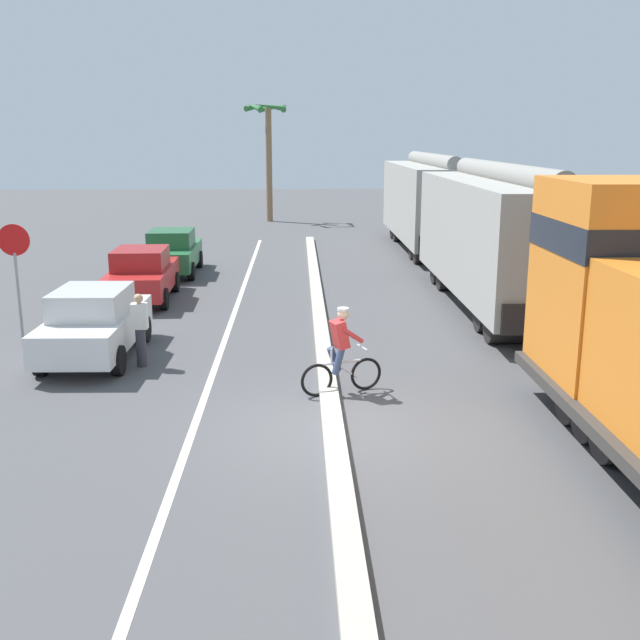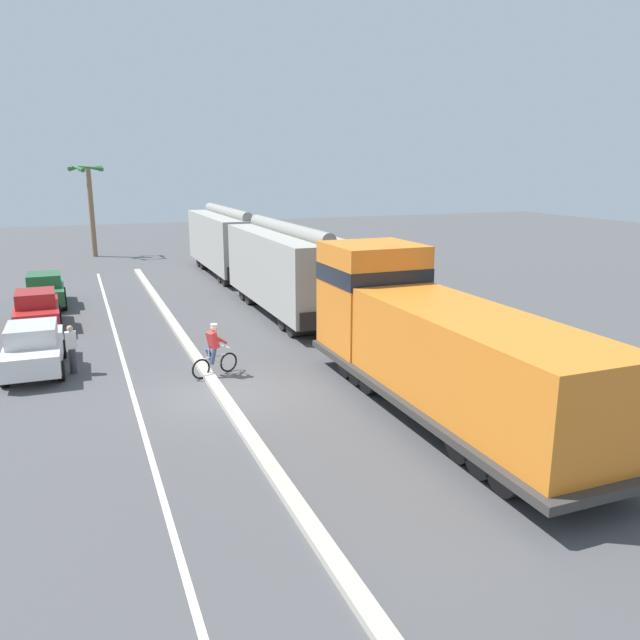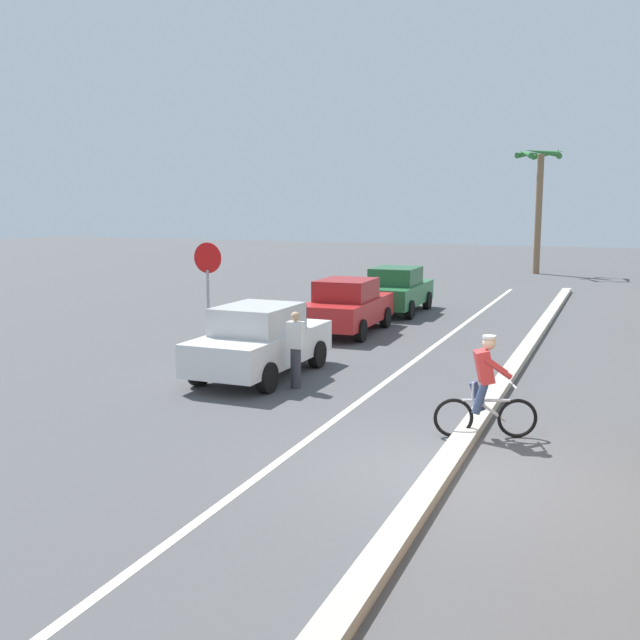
{
  "view_description": "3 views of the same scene",
  "coord_description": "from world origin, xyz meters",
  "px_view_note": "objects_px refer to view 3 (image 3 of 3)",
  "views": [
    {
      "loc": [
        -0.58,
        -12.09,
        4.9
      ],
      "look_at": [
        -0.16,
        2.01,
        1.43
      ],
      "focal_mm": 42.0,
      "sensor_mm": 36.0,
      "label": 1
    },
    {
      "loc": [
        -3.63,
        -17.3,
        6.58
      ],
      "look_at": [
        3.1,
        -0.27,
        2.06
      ],
      "focal_mm": 35.0,
      "sensor_mm": 36.0,
      "label": 2
    },
    {
      "loc": [
        2.23,
        -10.3,
        3.84
      ],
      "look_at": [
        -4.46,
        6.17,
        1.06
      ],
      "focal_mm": 42.0,
      "sensor_mm": 36.0,
      "label": 3
    }
  ],
  "objects_px": {
    "stop_sign": "(208,277)",
    "parked_car_white": "(260,341)",
    "cyclist": "(485,389)",
    "palm_tree_near": "(539,183)",
    "parked_car_red": "(348,306)",
    "parked_car_green": "(397,290)",
    "pedestrian_by_cars": "(296,348)"
  },
  "relations": [
    {
      "from": "pedestrian_by_cars",
      "to": "palm_tree_near",
      "type": "bearing_deg",
      "value": 86.48
    },
    {
      "from": "parked_car_green",
      "to": "cyclist",
      "type": "bearing_deg",
      "value": -67.84
    },
    {
      "from": "parked_car_white",
      "to": "stop_sign",
      "type": "relative_size",
      "value": 1.47
    },
    {
      "from": "parked_car_red",
      "to": "palm_tree_near",
      "type": "xyz_separation_m",
      "value": [
        3.07,
        21.88,
        4.13
      ]
    },
    {
      "from": "stop_sign",
      "to": "pedestrian_by_cars",
      "type": "relative_size",
      "value": 1.78
    },
    {
      "from": "parked_car_white",
      "to": "palm_tree_near",
      "type": "bearing_deg",
      "value": 84.03
    },
    {
      "from": "cyclist",
      "to": "stop_sign",
      "type": "xyz_separation_m",
      "value": [
        -7.58,
        4.03,
        1.21
      ]
    },
    {
      "from": "parked_car_red",
      "to": "stop_sign",
      "type": "height_order",
      "value": "stop_sign"
    },
    {
      "from": "parked_car_green",
      "to": "cyclist",
      "type": "xyz_separation_m",
      "value": [
        5.38,
        -13.21,
        0.0
      ]
    },
    {
      "from": "parked_car_white",
      "to": "stop_sign",
      "type": "bearing_deg",
      "value": 146.21
    },
    {
      "from": "parked_car_white",
      "to": "palm_tree_near",
      "type": "xyz_separation_m",
      "value": [
        2.92,
        27.95,
        4.13
      ]
    },
    {
      "from": "parked_car_white",
      "to": "stop_sign",
      "type": "xyz_separation_m",
      "value": [
        -2.17,
        1.45,
        1.21
      ]
    },
    {
      "from": "cyclist",
      "to": "palm_tree_near",
      "type": "height_order",
      "value": "palm_tree_near"
    },
    {
      "from": "stop_sign",
      "to": "parked_car_green",
      "type": "bearing_deg",
      "value": 76.52
    },
    {
      "from": "parked_car_red",
      "to": "pedestrian_by_cars",
      "type": "distance_m",
      "value": 6.89
    },
    {
      "from": "parked_car_green",
      "to": "cyclist",
      "type": "distance_m",
      "value": 14.26
    },
    {
      "from": "parked_car_red",
      "to": "pedestrian_by_cars",
      "type": "height_order",
      "value": "same"
    },
    {
      "from": "cyclist",
      "to": "stop_sign",
      "type": "height_order",
      "value": "stop_sign"
    },
    {
      "from": "palm_tree_near",
      "to": "pedestrian_by_cars",
      "type": "bearing_deg",
      "value": -93.52
    },
    {
      "from": "stop_sign",
      "to": "palm_tree_near",
      "type": "distance_m",
      "value": 27.14
    },
    {
      "from": "stop_sign",
      "to": "parked_car_white",
      "type": "bearing_deg",
      "value": -33.79
    },
    {
      "from": "parked_car_green",
      "to": "palm_tree_near",
      "type": "distance_m",
      "value": 18.05
    },
    {
      "from": "parked_car_green",
      "to": "cyclist",
      "type": "relative_size",
      "value": 2.47
    },
    {
      "from": "parked_car_white",
      "to": "stop_sign",
      "type": "height_order",
      "value": "stop_sign"
    },
    {
      "from": "palm_tree_near",
      "to": "parked_car_red",
      "type": "bearing_deg",
      "value": -97.99
    },
    {
      "from": "parked_car_green",
      "to": "pedestrian_by_cars",
      "type": "distance_m",
      "value": 11.37
    },
    {
      "from": "parked_car_red",
      "to": "stop_sign",
      "type": "bearing_deg",
      "value": -113.59
    },
    {
      "from": "parked_car_red",
      "to": "palm_tree_near",
      "type": "bearing_deg",
      "value": 82.01
    },
    {
      "from": "parked_car_white",
      "to": "palm_tree_near",
      "type": "relative_size",
      "value": 0.62
    },
    {
      "from": "parked_car_white",
      "to": "stop_sign",
      "type": "distance_m",
      "value": 2.87
    },
    {
      "from": "parked_car_white",
      "to": "cyclist",
      "type": "distance_m",
      "value": 5.99
    },
    {
      "from": "cyclist",
      "to": "pedestrian_by_cars",
      "type": "distance_m",
      "value": 4.65
    }
  ]
}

